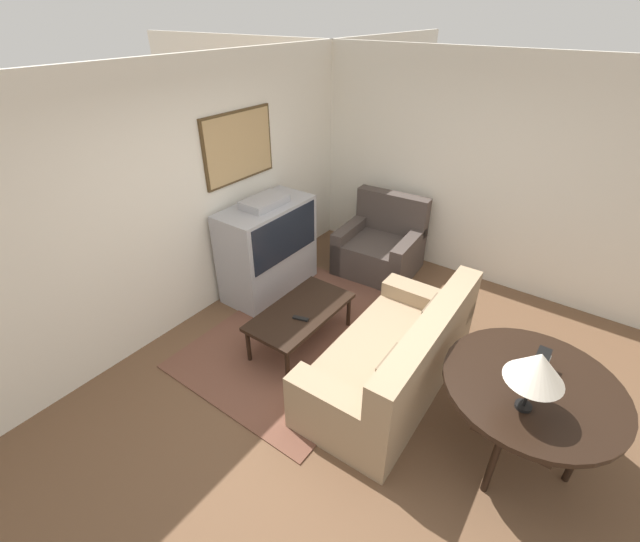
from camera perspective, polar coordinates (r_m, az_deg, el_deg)
name	(u,v)px	position (r m, az deg, el deg)	size (l,w,h in m)	color
ground_plane	(354,388)	(4.18, 4.53, -15.32)	(12.00, 12.00, 0.00)	brown
wall_back	(184,201)	(4.65, -17.70, 8.87)	(12.00, 0.10, 2.70)	silver
wall_right	(476,174)	(5.56, 20.10, 12.10)	(0.06, 12.00, 2.70)	silver
area_rug	(305,336)	(4.69, -2.00, -8.66)	(2.47, 1.82, 0.01)	brown
tv	(268,248)	(5.18, -6.94, 3.06)	(1.18, 0.59, 1.22)	#9E9EA3
couch	(395,360)	(4.03, 9.93, -11.65)	(1.92, 0.97, 0.92)	#9E8466
armchair	(380,248)	(5.74, 8.03, 3.05)	(0.96, 1.04, 0.99)	#473D38
coffee_table	(301,313)	(4.39, -2.58, -5.64)	(1.15, 0.60, 0.43)	black
console_table	(532,391)	(3.54, 26.47, -14.08)	(1.26, 1.26, 0.76)	black
table_lamp	(537,367)	(3.07, 27.00, -11.39)	(0.37, 0.37, 0.48)	black
mantel_clock	(541,361)	(3.58, 27.42, -10.64)	(0.15, 0.10, 0.17)	black
remote	(301,318)	(4.24, -2.59, -6.33)	(0.09, 0.17, 0.02)	black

